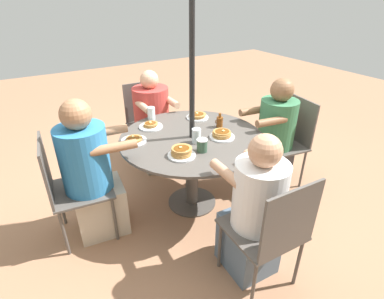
% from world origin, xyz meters
% --- Properties ---
extents(ground_plane, '(12.00, 12.00, 0.00)m').
position_xyz_m(ground_plane, '(0.00, 0.00, 0.00)').
color(ground_plane, '#9E7051').
extents(patio_table, '(1.26, 1.26, 0.71)m').
position_xyz_m(patio_table, '(0.00, 0.00, 0.59)').
color(patio_table, '#4C4742').
rests_on(patio_table, ground).
extents(umbrella_pole, '(0.04, 0.04, 2.13)m').
position_xyz_m(umbrella_pole, '(0.00, 0.00, 1.07)').
color(umbrella_pole, black).
rests_on(umbrella_pole, ground).
extents(patio_chair_north, '(0.51, 0.51, 0.91)m').
position_xyz_m(patio_chair_north, '(-1.04, 0.15, 0.52)').
color(patio_chair_north, '#514C47').
rests_on(patio_chair_north, ground).
extents(diner_north, '(0.54, 0.41, 1.13)m').
position_xyz_m(diner_north, '(-0.87, 0.12, 0.52)').
color(diner_north, '#3D3D42').
rests_on(diner_north, ground).
extents(patio_chair_east, '(0.46, 0.46, 0.91)m').
position_xyz_m(patio_chair_east, '(-0.01, -1.05, 0.52)').
color(patio_chair_east, '#514C47').
rests_on(patio_chair_east, ground).
extents(diner_east, '(0.39, 0.53, 1.10)m').
position_xyz_m(diner_east, '(-0.01, -0.87, 0.49)').
color(diner_east, gray).
rests_on(diner_east, ground).
extents(patio_chair_south, '(0.50, 0.50, 0.91)m').
position_xyz_m(patio_chair_south, '(1.05, -0.12, 0.52)').
color(patio_chair_south, '#514C47').
rests_on(patio_chair_south, ground).
extents(diner_south, '(0.58, 0.42, 1.18)m').
position_xyz_m(diner_south, '(0.87, -0.10, 0.54)').
color(diner_south, beige).
rests_on(diner_south, ground).
extents(patio_chair_west, '(0.47, 0.47, 0.91)m').
position_xyz_m(patio_chair_west, '(0.03, 1.05, 0.52)').
color(patio_chair_west, '#514C47').
rests_on(patio_chair_west, ground).
extents(diner_west, '(0.36, 0.51, 1.11)m').
position_xyz_m(diner_west, '(0.03, 0.87, 0.51)').
color(diner_west, slate).
rests_on(diner_west, ground).
extents(pancake_plate_a, '(0.22, 0.22, 0.05)m').
position_xyz_m(pancake_plate_a, '(0.47, -0.17, 0.73)').
color(pancake_plate_a, white).
rests_on(pancake_plate_a, patio_table).
extents(pancake_plate_b, '(0.22, 0.22, 0.07)m').
position_xyz_m(pancake_plate_b, '(-0.21, 0.14, 0.74)').
color(pancake_plate_b, white).
rests_on(pancake_plate_b, patio_table).
extents(pancake_plate_c, '(0.22, 0.22, 0.06)m').
position_xyz_m(pancake_plate_c, '(-0.26, -0.34, 0.74)').
color(pancake_plate_c, white).
rests_on(pancake_plate_c, patio_table).
extents(pancake_plate_d, '(0.22, 0.22, 0.06)m').
position_xyz_m(pancake_plate_d, '(0.23, -0.37, 0.73)').
color(pancake_plate_d, white).
rests_on(pancake_plate_d, patio_table).
extents(pancake_plate_e, '(0.22, 0.22, 0.08)m').
position_xyz_m(pancake_plate_e, '(0.24, 0.25, 0.75)').
color(pancake_plate_e, white).
rests_on(pancake_plate_e, patio_table).
extents(syrup_bottle, '(0.08, 0.06, 0.13)m').
position_xyz_m(syrup_bottle, '(-0.33, -0.05, 0.77)').
color(syrup_bottle, brown).
rests_on(syrup_bottle, patio_table).
extents(coffee_cup, '(0.09, 0.09, 0.10)m').
position_xyz_m(coffee_cup, '(0.07, 0.26, 0.77)').
color(coffee_cup, '#33513D').
rests_on(coffee_cup, patio_table).
extents(drinking_glass_a, '(0.07, 0.07, 0.13)m').
position_xyz_m(drinking_glass_a, '(0.14, -0.53, 0.78)').
color(drinking_glass_a, silver).
rests_on(drinking_glass_a, patio_table).
extents(drinking_glass_b, '(0.07, 0.07, 0.12)m').
position_xyz_m(drinking_glass_b, '(0.02, 0.11, 0.78)').
color(drinking_glass_b, silver).
rests_on(drinking_glass_b, patio_table).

